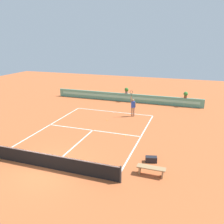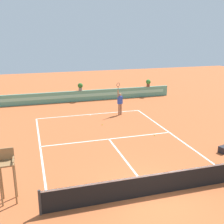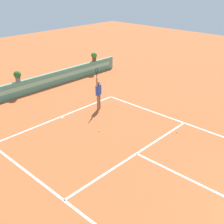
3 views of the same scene
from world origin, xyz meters
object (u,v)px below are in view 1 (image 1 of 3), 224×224
gear_bag (151,159)px  tennis_player (133,106)px  potted_plant_centre (127,90)px  tennis_ball_mid_court (125,136)px  bench_courtside (151,169)px  tennis_ball_near_baseline (107,120)px  potted_plant_far_right (186,94)px

gear_bag → tennis_player: tennis_player is taller
gear_bag → potted_plant_centre: size_ratio=0.97×
gear_bag → tennis_ball_mid_court: gear_bag is taller
bench_courtside → tennis_ball_near_baseline: 9.59m
gear_bag → tennis_ball_near_baseline: size_ratio=10.29×
potted_plant_far_right → tennis_ball_near_baseline: bearing=-132.3°
tennis_ball_near_baseline → tennis_ball_mid_court: 3.98m
bench_courtside → potted_plant_centre: 16.20m
tennis_player → gear_bag: bearing=-68.5°
potted_plant_centre → potted_plant_far_right: bearing=0.0°
gear_bag → tennis_ball_near_baseline: gear_bag is taller
gear_bag → tennis_ball_mid_court: bearing=127.9°
bench_courtside → tennis_player: tennis_player is taller
gear_bag → potted_plant_far_right: size_ratio=0.97×
tennis_ball_near_baseline → potted_plant_centre: 7.43m
tennis_player → tennis_ball_near_baseline: (-1.96, -2.02, -1.02)m
potted_plant_far_right → tennis_ball_mid_court: bearing=-111.3°
tennis_player → tennis_ball_mid_court: bearing=-82.3°
potted_plant_far_right → potted_plant_centre: (-6.82, 0.00, 0.00)m
bench_courtside → potted_plant_far_right: size_ratio=2.21×
bench_courtside → tennis_ball_mid_court: size_ratio=23.53×
gear_bag → potted_plant_far_right: (1.38, 13.65, 1.23)m
tennis_ball_near_baseline → bench_courtside: bearing=-54.8°
tennis_ball_near_baseline → potted_plant_far_right: potted_plant_far_right is taller
tennis_ball_mid_court → potted_plant_far_right: bearing=68.7°
tennis_ball_near_baseline → tennis_ball_mid_court: same height
tennis_ball_near_baseline → potted_plant_centre: potted_plant_centre is taller
tennis_ball_near_baseline → tennis_player: bearing=45.9°
tennis_player → bench_courtside: bearing=-70.2°
bench_courtside → potted_plant_far_right: (1.12, 15.13, 1.04)m
gear_bag → tennis_ball_mid_court: 4.28m
gear_bag → potted_plant_centre: bearing=111.7°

